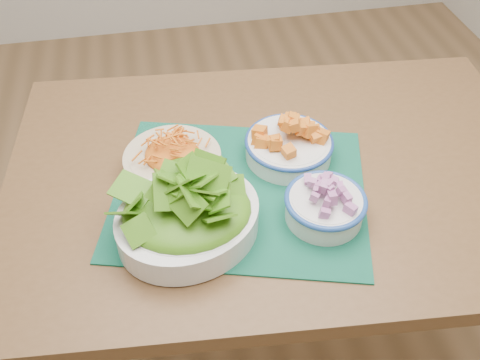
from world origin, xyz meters
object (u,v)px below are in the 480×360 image
at_px(placemat, 240,191).
at_px(squash_bowl, 289,140).
at_px(lettuce_bowl, 187,211).
at_px(onion_bowl, 325,203).
at_px(carrot_bowl, 172,158).
at_px(table, 277,201).

height_order(placemat, squash_bowl, squash_bowl).
xyz_separation_m(squash_bowl, lettuce_bowl, (-0.24, -0.17, 0.02)).
height_order(squash_bowl, onion_bowl, squash_bowl).
distance_m(lettuce_bowl, onion_bowl, 0.26).
distance_m(carrot_bowl, squash_bowl, 0.25).
bearing_deg(table, lettuce_bowl, -140.58).
xyz_separation_m(placemat, onion_bowl, (0.14, -0.10, 0.04)).
xyz_separation_m(lettuce_bowl, onion_bowl, (0.26, -0.01, -0.02)).
bearing_deg(onion_bowl, lettuce_bowl, 177.63).
bearing_deg(onion_bowl, placemat, 145.07).
bearing_deg(carrot_bowl, table, -7.27).
height_order(table, lettuce_bowl, lettuce_bowl).
bearing_deg(placemat, table, 45.42).
xyz_separation_m(placemat, lettuce_bowl, (-0.11, -0.09, 0.06)).
height_order(table, carrot_bowl, carrot_bowl).
distance_m(table, placemat, 0.15).
relative_size(lettuce_bowl, onion_bowl, 1.95).
height_order(table, squash_bowl, squash_bowl).
distance_m(squash_bowl, onion_bowl, 0.18).
bearing_deg(lettuce_bowl, onion_bowl, -25.32).
distance_m(placemat, lettuce_bowl, 0.16).
bearing_deg(table, placemat, -145.59).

